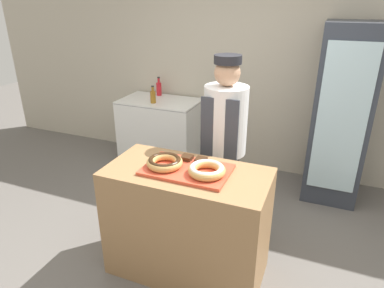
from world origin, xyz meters
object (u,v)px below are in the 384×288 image
at_px(serving_tray, 187,170).
at_px(baker_person, 224,145).
at_px(beverage_fridge, 341,115).
at_px(chest_freezer, 161,132).
at_px(brownie_back_left, 187,158).
at_px(bottle_red, 159,88).
at_px(donut_chocolate_glaze, 165,162).
at_px(brownie_back_right, 201,160).
at_px(donut_light_glaze, 207,170).
at_px(bottle_amber, 153,96).

bearing_deg(serving_tray, baker_person, 82.72).
xyz_separation_m(beverage_fridge, chest_freezer, (-2.18, 0.01, -0.51)).
relative_size(brownie_back_left, bottle_red, 0.33).
relative_size(donut_chocolate_glaze, baker_person, 0.16).
xyz_separation_m(brownie_back_left, beverage_fridge, (1.10, 1.61, -0.01)).
xyz_separation_m(brownie_back_left, brownie_back_right, (0.12, 0.00, 0.00)).
distance_m(baker_person, bottle_red, 1.87).
bearing_deg(brownie_back_right, donut_light_glaze, -57.16).
relative_size(donut_chocolate_glaze, donut_light_glaze, 1.00).
bearing_deg(chest_freezer, brownie_back_right, -53.62).
relative_size(brownie_back_right, baker_person, 0.05).
xyz_separation_m(donut_chocolate_glaze, chest_freezer, (-0.97, 1.79, -0.54)).
xyz_separation_m(brownie_back_left, baker_person, (0.14, 0.53, -0.08)).
height_order(beverage_fridge, bottle_red, beverage_fridge).
xyz_separation_m(brownie_back_left, bottle_amber, (-1.09, 1.48, 0.00)).
distance_m(serving_tray, beverage_fridge, 2.04).
bearing_deg(bottle_amber, chest_freezer, 83.27).
distance_m(donut_light_glaze, chest_freezer, 2.28).
distance_m(donut_light_glaze, brownie_back_right, 0.20).
height_order(donut_chocolate_glaze, baker_person, baker_person).
height_order(brownie_back_left, baker_person, baker_person).
xyz_separation_m(donut_light_glaze, baker_person, (-0.08, 0.69, -0.10)).
xyz_separation_m(donut_chocolate_glaze, bottle_red, (-1.08, 2.00, -0.00)).
distance_m(brownie_back_left, baker_person, 0.55).
height_order(donut_chocolate_glaze, donut_light_glaze, same).
height_order(chest_freezer, bottle_red, bottle_red).
relative_size(bottle_red, bottle_amber, 1.14).
relative_size(brownie_back_left, bottle_amber, 0.38).
relative_size(brownie_back_left, chest_freezer, 0.08).
xyz_separation_m(brownie_back_right, bottle_amber, (-1.21, 1.48, 0.00)).
bearing_deg(donut_chocolate_glaze, donut_light_glaze, 0.00).
distance_m(brownie_back_left, beverage_fridge, 1.95).
bearing_deg(chest_freezer, serving_tray, -57.14).
distance_m(beverage_fridge, bottle_amber, 2.20).
height_order(donut_chocolate_glaze, bottle_red, bottle_red).
bearing_deg(brownie_back_left, brownie_back_right, 0.00).
bearing_deg(bottle_amber, brownie_back_right, -50.74).
bearing_deg(chest_freezer, brownie_back_left, -56.39).
xyz_separation_m(donut_light_glaze, brownie_back_right, (-0.11, 0.17, -0.02)).
bearing_deg(donut_chocolate_glaze, bottle_amber, 120.84).
height_order(brownie_back_left, beverage_fridge, beverage_fridge).
height_order(brownie_back_right, beverage_fridge, beverage_fridge).
relative_size(serving_tray, bottle_amber, 2.91).
bearing_deg(serving_tray, donut_light_glaze, -10.46).
bearing_deg(baker_person, serving_tray, -97.28).
bearing_deg(donut_chocolate_glaze, serving_tray, 10.46).
height_order(donut_light_glaze, bottle_red, bottle_red).
relative_size(brownie_back_right, chest_freezer, 0.08).
relative_size(baker_person, bottle_red, 6.77).
relative_size(baker_person, beverage_fridge, 0.88).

